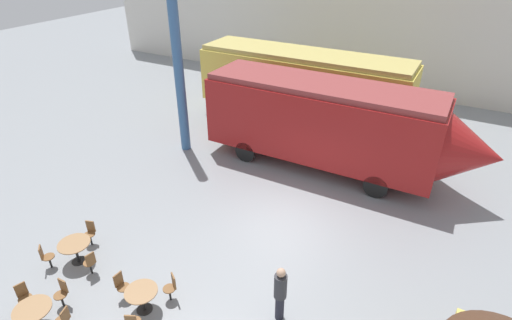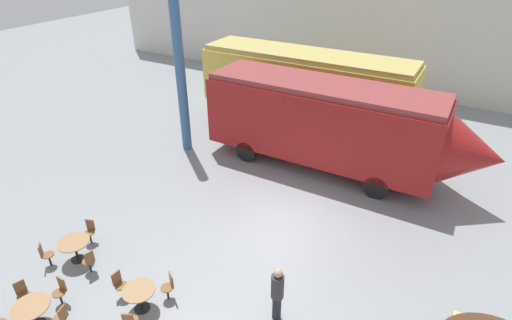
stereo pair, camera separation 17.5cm
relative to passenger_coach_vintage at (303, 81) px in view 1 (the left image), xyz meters
The scene contains 17 objects.
ground_plane 9.00m from the passenger_coach_vintage, 71.16° to the right, with size 80.00×80.00×0.00m, color gray.
backdrop_wall 7.91m from the passenger_coach_vintage, 68.38° to the left, with size 44.00×0.15×9.00m.
passenger_coach_vintage is the anchor object (origin of this frame).
streamlined_locomotive 4.95m from the passenger_coach_vintage, 49.74° to the right, with size 11.75×2.80×3.80m.
cafe_table_near 13.72m from the passenger_coach_vintage, 85.29° to the right, with size 0.89×0.89×0.72m.
cafe_table_mid 15.46m from the passenger_coach_vintage, 93.51° to the right, with size 0.95×0.95×0.71m.
cafe_table_far 13.41m from the passenger_coach_vintage, 98.68° to the right, with size 0.98×0.98×0.74m.
cafe_chair_0 13.10m from the passenger_coach_vintage, 83.06° to the right, with size 0.40×0.40×0.87m.
cafe_chair_1 13.64m from the passenger_coach_vintage, 88.73° to the right, with size 0.36×0.36×0.87m.
cafe_chair_5 15.18m from the passenger_coach_vintage, 90.51° to the right, with size 0.39×0.37×0.87m.
cafe_chair_6 14.62m from the passenger_coach_vintage, 93.72° to the right, with size 0.36×0.36×0.87m.
cafe_chair_7 15.28m from the passenger_coach_vintage, 96.62° to the right, with size 0.39×0.37×0.87m.
cafe_chair_8 12.67m from the passenger_coach_vintage, 100.48° to the right, with size 0.37×0.39×0.87m.
cafe_chair_9 14.14m from the passenger_coach_vintage, 100.58° to the right, with size 0.40×0.40×0.87m.
cafe_chair_10 13.49m from the passenger_coach_vintage, 94.99° to the right, with size 0.38×0.36×0.87m.
visitor_person 12.88m from the passenger_coach_vintage, 69.44° to the right, with size 0.34×0.34×1.78m.
support_pillar 6.73m from the passenger_coach_vintage, 124.53° to the right, with size 0.44×0.44×8.00m.
Camera 1 is at (4.63, -10.44, 9.09)m, focal length 28.00 mm.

